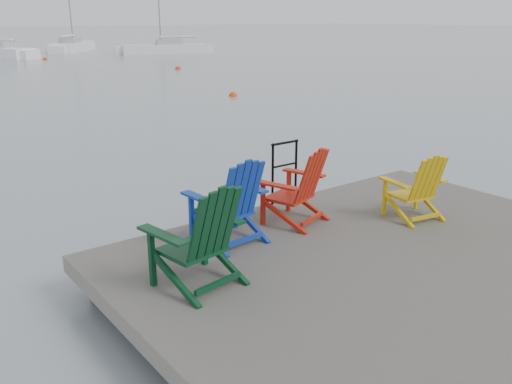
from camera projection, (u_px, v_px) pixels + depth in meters
ground at (405, 303)px, 6.14m from camera, size 400.00×400.00×0.00m
dock at (408, 275)px, 6.03m from camera, size 6.00×5.00×1.40m
handrail at (285, 166)px, 7.82m from camera, size 0.48×0.04×0.90m
chair_green at (201, 235)px, 5.32m from camera, size 0.95×0.90×1.08m
chair_blue at (231, 200)px, 6.37m from camera, size 0.88×0.82×1.05m
chair_red at (298, 185)px, 7.01m from camera, size 0.96×0.91×1.01m
chair_yellow at (418, 186)px, 7.16m from camera, size 0.81×0.77×0.91m
sailboat_mid at (72, 47)px, 51.36m from camera, size 6.59×7.85×11.34m
sailboat_far at (166, 50)px, 47.78m from camera, size 7.70×4.11×10.43m
buoy_a at (233, 96)px, 22.16m from camera, size 0.35×0.35×0.35m
buoy_c at (178, 69)px, 33.60m from camera, size 0.37×0.37×0.37m
buoy_d at (45, 60)px, 41.10m from camera, size 0.36×0.36×0.36m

